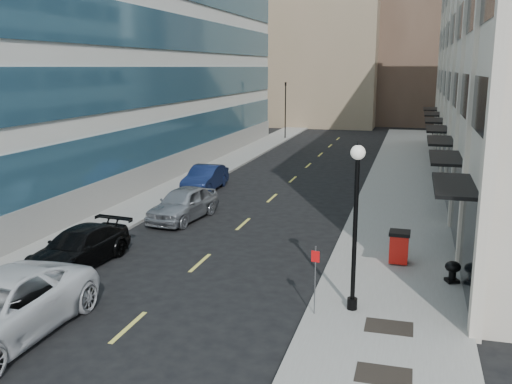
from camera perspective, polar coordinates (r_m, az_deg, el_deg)
The scene contains 18 objects.
ground at distance 16.58m, azimuth -15.98°, elevation -15.77°, with size 160.00×160.00×0.00m, color black.
sidewalk_right at distance 33.21m, azimuth 14.28°, elevation -1.25°, with size 5.00×80.00×0.15m, color gray.
sidewalk_left at distance 36.23m, azimuth -8.41°, elevation 0.13°, with size 3.00×80.00×0.15m, color gray.
building_left at distance 46.09m, azimuth -16.33°, elevation 14.78°, with size 16.14×46.00×20.00m.
skyline_tan_near at distance 81.46m, azimuth 7.34°, elevation 16.75°, with size 14.00×18.00×28.00m, color #8A735A.
skyline_tan_far at distance 93.02m, azimuth 1.91°, elevation 14.44°, with size 12.00×14.00×22.00m, color #8A735A.
skyline_stone at distance 79.00m, azimuth 23.45°, elevation 13.09°, with size 10.00×14.00×20.00m, color beige.
grate_mid at distance 15.31m, azimuth 12.64°, elevation -17.41°, with size 1.40×1.00×0.01m, color black.
grate_far at distance 17.80m, azimuth 13.15°, elevation -13.00°, with size 1.40×1.00×0.01m, color black.
road_centerline at distance 31.35m, azimuth 0.29°, elevation -1.79°, with size 0.15×68.20×0.01m.
traffic_signal at distance 61.84m, azimuth 2.98°, elevation 10.56°, with size 0.66×0.66×6.98m.
car_black_pickup at distance 23.61m, azimuth -17.30°, elevation -5.32°, with size 2.06×5.06×1.47m, color black.
car_silver_sedan at distance 29.41m, azimuth -7.28°, elevation -1.16°, with size 2.00×4.96×1.69m, color #919499.
car_blue_sedan at distance 36.30m, azimuth -5.11°, elevation 1.38°, with size 1.66×4.77×1.57m, color #111C41.
trash_bin at distance 23.05m, azimuth 14.12°, elevation -5.26°, with size 0.82×0.91×1.30m.
lamppost at distance 17.75m, azimuth 9.94°, elevation -2.08°, with size 0.45×0.45×5.38m.
sign_post at distance 17.76m, azimuth 5.94°, elevation -7.79°, with size 0.26×0.07×2.20m.
urn_planter at distance 21.68m, azimuth 19.08°, elevation -7.35°, with size 0.56×0.56×0.78m.
Camera 1 is at (7.98, -12.32, 7.69)m, focal length 40.00 mm.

